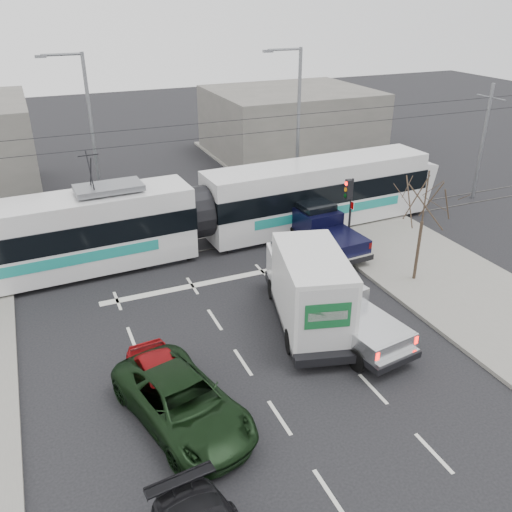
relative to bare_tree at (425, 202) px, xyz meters
name	(u,v)px	position (x,y,z in m)	size (l,w,h in m)	color
ground	(286,351)	(-7.60, -2.50, -3.79)	(120.00, 120.00, 0.00)	black
sidewalk_right	(478,299)	(1.40, -2.50, -3.72)	(6.00, 60.00, 0.15)	gray
rails	(201,245)	(-7.60, 7.50, -3.78)	(60.00, 1.60, 0.03)	#33302D
building_right	(290,122)	(4.40, 21.50, -1.29)	(12.00, 10.00, 5.00)	slate
bare_tree	(425,202)	(0.00, 0.00, 0.00)	(2.40, 2.40, 5.00)	#47382B
traffic_signal	(349,199)	(-1.13, 4.00, -1.05)	(0.44, 0.44, 3.60)	black
street_lamp_near	(296,118)	(-0.29, 11.50, 1.32)	(2.38, 0.25, 9.00)	slate
street_lamp_far	(88,129)	(-11.79, 13.50, 1.32)	(2.38, 0.25, 9.00)	slate
catenary	(198,172)	(-7.60, 7.50, 0.09)	(60.00, 0.20, 7.00)	black
tram	(197,213)	(-7.86, 7.08, -1.87)	(26.67, 3.91, 5.42)	silver
silver_pickup	(338,307)	(-5.24, -2.07, -2.73)	(2.83, 6.10, 2.13)	black
box_truck	(308,288)	(-6.08, -1.19, -2.18)	(3.86, 6.89, 3.26)	black
navy_pickup	(322,228)	(-2.13, 4.71, -2.69)	(2.37, 5.43, 2.23)	black
green_car	(182,402)	(-12.04, -4.51, -3.04)	(2.49, 5.39, 1.50)	black
red_car	(165,382)	(-12.28, -3.34, -3.10)	(1.65, 4.09, 1.39)	maroon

